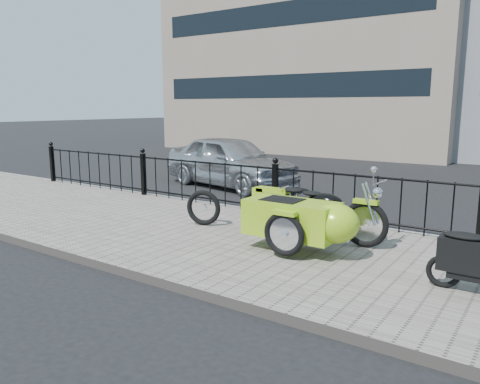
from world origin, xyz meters
The scene contains 8 objects.
ground centered at (0.00, 0.00, 0.00)m, with size 120.00×120.00×0.00m, color black.
sidewalk centered at (0.00, -0.50, 0.06)m, with size 30.00×3.80×0.12m, color #6E655D.
curb centered at (0.00, 1.44, 0.06)m, with size 30.00×0.10×0.12m, color gray.
iron_fence centered at (0.00, 1.30, 0.59)m, with size 14.11×0.11×1.08m.
building_tan centered at (-6.00, 15.99, 6.00)m, with size 14.00×8.01×12.00m.
motorcycle_sidecar centered at (1.52, -0.41, 0.59)m, with size 2.28×1.48×0.98m.
spare_tire centered at (-0.58, -0.12, 0.43)m, with size 0.61×0.61×0.09m, color black.
sedan_car centered at (-2.91, 3.90, 0.69)m, with size 1.63×4.05×1.38m, color #B9BDC1.
Camera 1 is at (4.36, -6.22, 2.14)m, focal length 35.00 mm.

